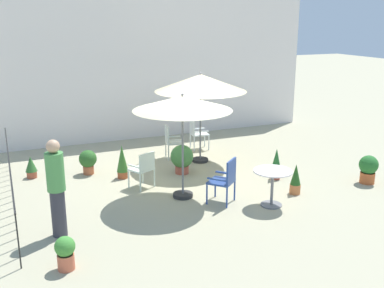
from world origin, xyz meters
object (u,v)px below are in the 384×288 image
Objects in this scene: potted_plant_1 at (368,168)px; standing_person at (56,187)px; patio_chair_2 at (171,140)px; potted_plant_3 at (122,161)px; patio_umbrella_0 at (201,83)px; potted_plant_5 at (296,179)px; potted_plant_6 at (31,167)px; potted_plant_2 at (182,158)px; potted_plant_0 at (88,160)px; cafe_table_0 at (272,181)px; patio_chair_0 at (197,131)px; potted_plant_7 at (65,252)px; patio_umbrella_1 at (182,104)px; potted_plant_4 at (276,163)px; patio_chair_1 at (225,178)px; patio_chair_3 at (143,167)px.

potted_plant_1 is 0.38× the size of standing_person.
potted_plant_3 is at bearing -148.03° from patio_chair_2.
potted_plant_5 is (0.99, -2.98, -1.81)m from patio_umbrella_0.
standing_person reaches higher than potted_plant_6.
patio_umbrella_0 is 3.32× the size of potted_plant_2.
potted_plant_2 is (2.19, -0.87, 0.05)m from potted_plant_0.
patio_chair_0 reaches higher than cafe_table_0.
patio_umbrella_0 reaches higher than cafe_table_0.
potted_plant_0 is 4.53m from potted_plant_7.
potted_plant_0 is at bearing 70.73° from standing_person.
potted_plant_3 is (-1.67, -1.04, -0.10)m from patio_chair_2.
patio_chair_0 is at bearing 49.47° from potted_plant_7.
potted_plant_7 is at bearing -116.74° from potted_plant_3.
patio_umbrella_0 is at bearing -43.20° from patio_chair_2.
potted_plant_3 is at bearing 63.26° from potted_plant_7.
patio_umbrella_1 reaches higher than potted_plant_0.
patio_umbrella_1 is 3.01m from potted_plant_4.
patio_umbrella_1 is 2.28m from potted_plant_2.
potted_plant_5 is 0.38× the size of standing_person.
potted_plant_0 is (-2.31, 3.00, -0.21)m from patio_chair_1.
patio_chair_0 is 1.42× the size of potted_plant_1.
patio_chair_3 is 1.12× the size of potted_plant_4.
patio_chair_3 reaches higher than potted_plant_2.
patio_chair_2 is 1.08× the size of patio_chair_3.
patio_chair_0 is 3.53m from potted_plant_0.
patio_chair_0 is 3.43m from patio_chair_3.
patio_umbrella_1 is at bearing -41.22° from potted_plant_6.
potted_plant_0 is at bearing 131.92° from cafe_table_0.
potted_plant_6 is at bearing 138.78° from patio_umbrella_1.
patio_chair_3 is 5.30m from potted_plant_1.
potted_plant_7 is at bearing -130.53° from patio_chair_0.
patio_chair_2 is at bearing 45.68° from standing_person.
potted_plant_1 is (2.98, -3.09, -1.77)m from patio_umbrella_0.
patio_chair_1 is at bearing -49.09° from patio_chair_3.
cafe_table_0 reaches higher than potted_plant_5.
patio_chair_1 is at bearing -91.25° from patio_chair_2.
potted_plant_6 is at bearing 162.24° from potted_plant_2.
patio_chair_3 reaches higher than potted_plant_6.
patio_umbrella_0 reaches higher than potted_plant_2.
patio_umbrella_0 is 2.49× the size of patio_chair_1.
potted_plant_4 is at bearing 82.37° from potted_plant_5.
patio_umbrella_1 is 3.88m from potted_plant_7.
patio_chair_1 reaches higher than potted_plant_4.
patio_chair_1 is at bearing -105.25° from patio_chair_0.
potted_plant_1 is at bearing -26.47° from potted_plant_3.
patio_chair_0 is (1.77, 3.30, -1.52)m from patio_umbrella_1.
patio_umbrella_1 is 3.13× the size of potted_plant_2.
potted_plant_2 is (-0.20, -1.28, -0.12)m from patio_chair_2.
patio_chair_3 is at bearing 130.91° from patio_chair_1.
patio_umbrella_0 is at bearing 92.45° from cafe_table_0.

